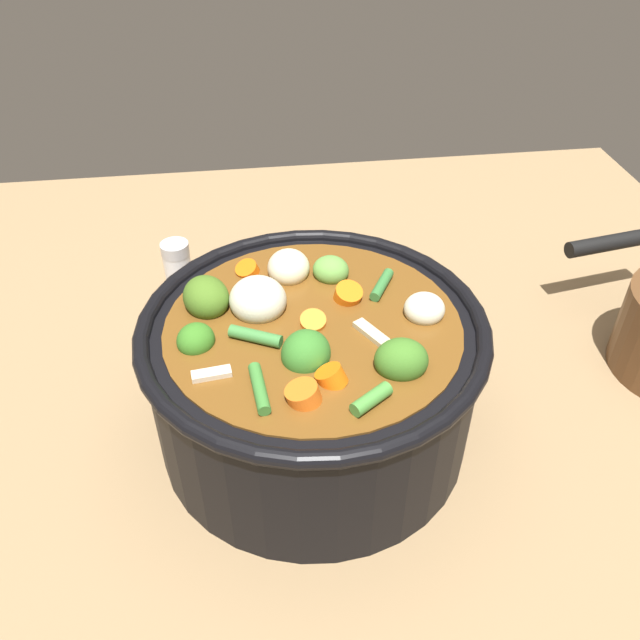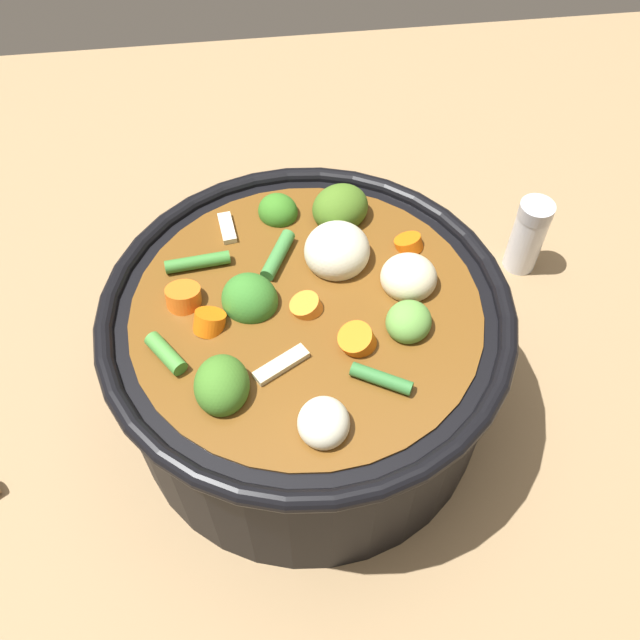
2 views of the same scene
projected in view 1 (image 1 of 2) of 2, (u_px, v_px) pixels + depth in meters
ground_plane at (314, 429)px, 0.60m from camera, size 1.10×1.10×0.00m
cooking_pot at (313, 375)px, 0.56m from camera, size 0.29×0.29×0.15m
salt_shaker at (179, 272)px, 0.73m from camera, size 0.03×0.03×0.08m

